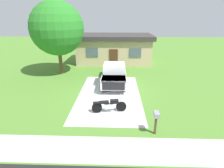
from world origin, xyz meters
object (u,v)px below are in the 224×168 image
Objects in this scene: pickup_truck at (114,73)px; shade_tree at (57,29)px; neighbor_house at (114,48)px; motorcycle at (109,105)px; mailbox at (156,117)px.

pickup_truck is 7.14m from shade_tree.
motorcycle is at bearing -89.88° from neighbor_house.
pickup_truck is (0.18, 5.28, 0.48)m from motorcycle.
motorcycle is 0.23× the size of neighbor_house.
motorcycle is at bearing -91.99° from pickup_truck.
neighbor_house is at bearing 91.52° from pickup_truck.
neighbor_house reaches higher than mailbox.
pickup_truck is 4.47× the size of mailbox.
shade_tree reaches higher than neighbor_house.
neighbor_house reaches higher than pickup_truck.
mailbox is (2.29, -7.45, 0.03)m from pickup_truck.
motorcycle is 10.36m from shade_tree.
motorcycle is 1.75× the size of mailbox.
shade_tree reaches higher than motorcycle.
neighbor_house is at bearing 45.03° from shade_tree.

